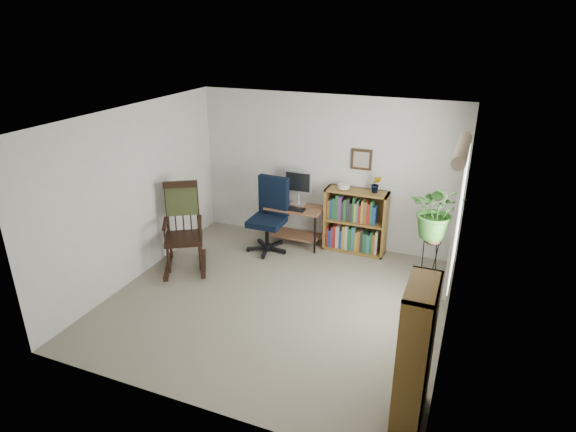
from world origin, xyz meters
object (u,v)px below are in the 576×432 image
at_px(desk, 295,225).
at_px(low_bookshelf, 355,221).
at_px(rocking_chair, 183,227).
at_px(tall_bookshelf, 415,355).
at_px(office_chair, 267,216).

xyz_separation_m(desk, low_bookshelf, (0.96, 0.12, 0.18)).
distance_m(rocking_chair, tall_bookshelf, 3.93).
bearing_deg(low_bookshelf, office_chair, -158.01).
xyz_separation_m(low_bookshelf, tall_bookshelf, (1.36, -3.19, 0.20)).
distance_m(desk, rocking_chair, 1.85).
distance_m(office_chair, tall_bookshelf, 3.76).
height_order(office_chair, rocking_chair, rocking_chair).
relative_size(rocking_chair, tall_bookshelf, 0.91).
xyz_separation_m(desk, rocking_chair, (-1.21, -1.36, 0.32)).
bearing_deg(rocking_chair, office_chair, 15.97).
relative_size(office_chair, rocking_chair, 0.92).
bearing_deg(rocking_chair, desk, 17.11).
height_order(rocking_chair, tall_bookshelf, tall_bookshelf).
xyz_separation_m(office_chair, tall_bookshelf, (2.64, -2.67, 0.11)).
xyz_separation_m(office_chair, rocking_chair, (-0.89, -0.96, 0.05)).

